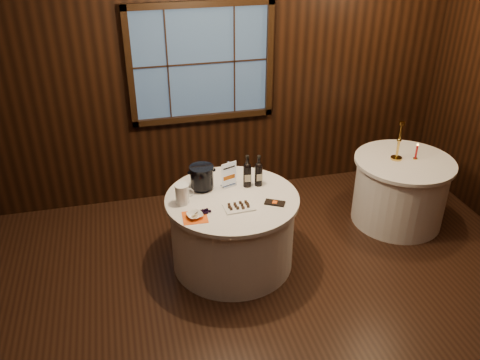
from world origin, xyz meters
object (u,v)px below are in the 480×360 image
object	(u,v)px
port_bottle_right	(259,172)
grape_bunch	(205,211)
brass_candlestick	(398,146)
glass_pitcher	(182,194)
side_table	(400,191)
sign_stand	(229,178)
chocolate_plate	(239,206)
ice_bucket	(202,177)
chocolate_box	(275,203)
main_table	(232,230)
cracker_bowl	(195,215)
port_bottle_left	(247,173)
red_candle	(416,153)

from	to	relation	value
port_bottle_right	grape_bunch	xyz separation A→B (m)	(-0.61, -0.38, -0.12)
brass_candlestick	glass_pitcher	bearing A→B (deg)	-171.86
side_table	sign_stand	distance (m)	2.04
grape_bunch	chocolate_plate	bearing A→B (deg)	2.26
ice_bucket	grape_bunch	xyz separation A→B (m)	(-0.05, -0.44, -0.11)
chocolate_box	port_bottle_right	bearing A→B (deg)	127.24
glass_pitcher	brass_candlestick	distance (m)	2.41
main_table	sign_stand	size ratio (longest dim) A/B	4.72
sign_stand	brass_candlestick	world-z (taller)	brass_candlestick
grape_bunch	brass_candlestick	world-z (taller)	brass_candlestick
cracker_bowl	brass_candlestick	size ratio (longest dim) A/B	0.33
port_bottle_left	red_candle	world-z (taller)	port_bottle_left
sign_stand	brass_candlestick	xyz separation A→B (m)	(1.90, 0.14, 0.06)
sign_stand	glass_pitcher	bearing A→B (deg)	-177.28
cracker_bowl	red_candle	distance (m)	2.58
cracker_bowl	red_candle	bearing A→B (deg)	12.55
chocolate_plate	glass_pitcher	size ratio (longest dim) A/B	1.46
port_bottle_left	ice_bucket	distance (m)	0.44
chocolate_plate	grape_bunch	size ratio (longest dim) A/B	1.73
cracker_bowl	brass_candlestick	xyz separation A→B (m)	(2.32, 0.61, 0.14)
brass_candlestick	red_candle	world-z (taller)	brass_candlestick
main_table	cracker_bowl	bearing A→B (deg)	-146.90
chocolate_plate	red_candle	xyz separation A→B (m)	(2.10, 0.50, 0.06)
port_bottle_left	main_table	bearing A→B (deg)	-130.40
cracker_bowl	side_table	bearing A→B (deg)	13.17
port_bottle_left	ice_bucket	xyz separation A→B (m)	(-0.44, 0.05, -0.02)
port_bottle_right	cracker_bowl	size ratio (longest dim) A/B	2.28
port_bottle_right	brass_candlestick	xyz separation A→B (m)	(1.61, 0.18, 0.02)
port_bottle_right	red_candle	bearing A→B (deg)	4.92
ice_bucket	cracker_bowl	world-z (taller)	ice_bucket
main_table	grape_bunch	world-z (taller)	grape_bunch
ice_bucket	grape_bunch	size ratio (longest dim) A/B	1.48
sign_stand	port_bottle_right	world-z (taller)	port_bottle_right
ice_bucket	port_bottle_left	bearing A→B (deg)	-6.95
chocolate_plate	grape_bunch	bearing A→B (deg)	-177.74
port_bottle_left	cracker_bowl	distance (m)	0.75
port_bottle_right	chocolate_box	xyz separation A→B (m)	(0.05, -0.37, -0.13)
port_bottle_left	ice_bucket	bearing A→B (deg)	-178.94
ice_bucket	cracker_bowl	bearing A→B (deg)	-107.74
chocolate_box	grape_bunch	bearing A→B (deg)	-150.30
sign_stand	grape_bunch	world-z (taller)	sign_stand
red_candle	glass_pitcher	bearing A→B (deg)	-173.56
cracker_bowl	grape_bunch	bearing A→B (deg)	24.56
glass_pitcher	chocolate_box	bearing A→B (deg)	-13.79
chocolate_plate	cracker_bowl	bearing A→B (deg)	-171.99
sign_stand	chocolate_plate	xyz separation A→B (m)	(0.00, -0.41, -0.08)
chocolate_plate	brass_candlestick	xyz separation A→B (m)	(1.90, 0.55, 0.14)
port_bottle_right	ice_bucket	size ratio (longest dim) A/B	1.33
grape_bunch	main_table	bearing A→B (deg)	35.67
glass_pitcher	cracker_bowl	distance (m)	0.29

